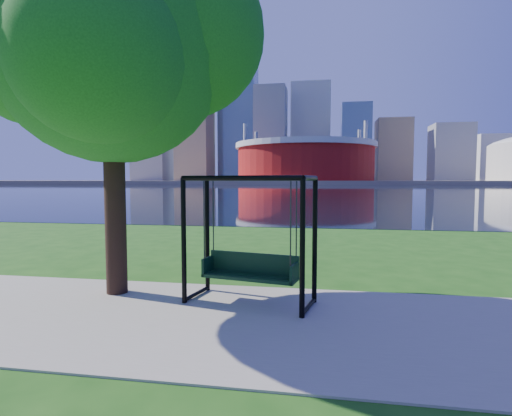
# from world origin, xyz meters

# --- Properties ---
(ground) EXTENTS (900.00, 900.00, 0.00)m
(ground) POSITION_xyz_m (0.00, 0.00, 0.00)
(ground) COLOR #1E5114
(ground) RESTS_ON ground
(path) EXTENTS (120.00, 4.00, 0.03)m
(path) POSITION_xyz_m (0.00, -0.50, 0.01)
(path) COLOR #9E937F
(path) RESTS_ON ground
(river) EXTENTS (900.00, 180.00, 0.02)m
(river) POSITION_xyz_m (0.00, 102.00, 0.01)
(river) COLOR black
(river) RESTS_ON ground
(far_bank) EXTENTS (900.00, 228.00, 2.00)m
(far_bank) POSITION_xyz_m (0.00, 306.00, 1.00)
(far_bank) COLOR #937F60
(far_bank) RESTS_ON ground
(stadium) EXTENTS (83.00, 83.00, 32.00)m
(stadium) POSITION_xyz_m (-10.00, 235.00, 14.23)
(stadium) COLOR maroon
(stadium) RESTS_ON far_bank
(skyline) EXTENTS (392.00, 66.00, 96.50)m
(skyline) POSITION_xyz_m (-4.27, 319.39, 35.89)
(skyline) COLOR gray
(skyline) RESTS_ON far_bank
(swing) EXTENTS (2.39, 1.40, 2.30)m
(swing) POSITION_xyz_m (-0.43, 0.46, 1.11)
(swing) COLOR black
(swing) RESTS_ON ground
(park_tree) EXTENTS (5.62, 5.08, 6.98)m
(park_tree) POSITION_xyz_m (-3.15, 0.68, 4.85)
(park_tree) COLOR black
(park_tree) RESTS_ON ground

